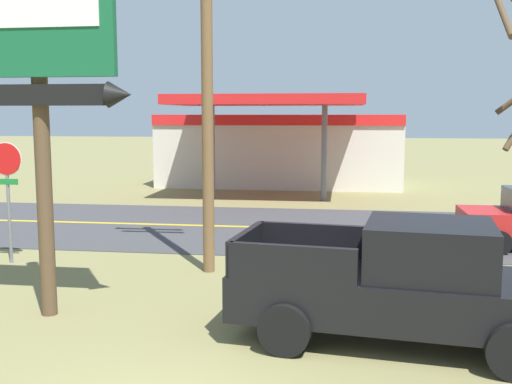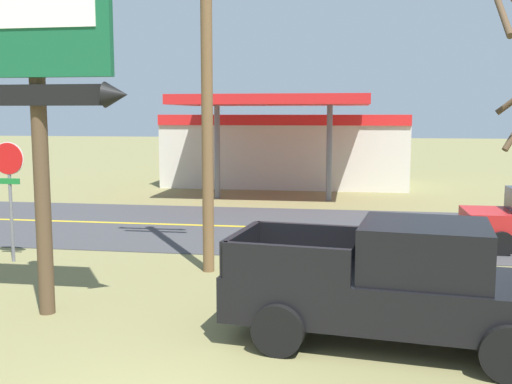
{
  "view_description": "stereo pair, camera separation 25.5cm",
  "coord_description": "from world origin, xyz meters",
  "px_view_note": "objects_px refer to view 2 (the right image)",
  "views": [
    {
      "loc": [
        1.98,
        -5.97,
        3.61
      ],
      "look_at": [
        0.0,
        8.0,
        1.8
      ],
      "focal_mm": 42.59,
      "sensor_mm": 36.0,
      "label": 1
    },
    {
      "loc": [
        2.24,
        -5.93,
        3.61
      ],
      "look_at": [
        0.0,
        8.0,
        1.8
      ],
      "focal_mm": 42.59,
      "sensor_mm": 36.0,
      "label": 2
    }
  ],
  "objects_px": {
    "gas_station": "(287,147)",
    "pickup_black_parked_on_lawn": "(398,284)",
    "motel_sign": "(35,47)",
    "stop_sign": "(9,180)",
    "utility_pole": "(206,41)"
  },
  "relations": [
    {
      "from": "utility_pole",
      "to": "pickup_black_parked_on_lawn",
      "type": "distance_m",
      "value": 7.02
    },
    {
      "from": "utility_pole",
      "to": "gas_station",
      "type": "relative_size",
      "value": 0.81
    },
    {
      "from": "stop_sign",
      "to": "gas_station",
      "type": "height_order",
      "value": "gas_station"
    },
    {
      "from": "stop_sign",
      "to": "gas_station",
      "type": "relative_size",
      "value": 0.25
    },
    {
      "from": "motel_sign",
      "to": "utility_pole",
      "type": "relative_size",
      "value": 0.71
    },
    {
      "from": "utility_pole",
      "to": "motel_sign",
      "type": "bearing_deg",
      "value": -121.45
    },
    {
      "from": "stop_sign",
      "to": "motel_sign",
      "type": "bearing_deg",
      "value": -52.18
    },
    {
      "from": "gas_station",
      "to": "pickup_black_parked_on_lawn",
      "type": "bearing_deg",
      "value": -79.24
    },
    {
      "from": "motel_sign",
      "to": "gas_station",
      "type": "bearing_deg",
      "value": 84.61
    },
    {
      "from": "utility_pole",
      "to": "pickup_black_parked_on_lawn",
      "type": "relative_size",
      "value": 1.81
    },
    {
      "from": "motel_sign",
      "to": "stop_sign",
      "type": "bearing_deg",
      "value": 127.82
    },
    {
      "from": "motel_sign",
      "to": "pickup_black_parked_on_lawn",
      "type": "bearing_deg",
      "value": -3.54
    },
    {
      "from": "motel_sign",
      "to": "stop_sign",
      "type": "height_order",
      "value": "motel_sign"
    },
    {
      "from": "stop_sign",
      "to": "pickup_black_parked_on_lawn",
      "type": "height_order",
      "value": "stop_sign"
    },
    {
      "from": "motel_sign",
      "to": "pickup_black_parked_on_lawn",
      "type": "xyz_separation_m",
      "value": [
        6.14,
        -0.38,
        -3.79
      ]
    }
  ]
}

